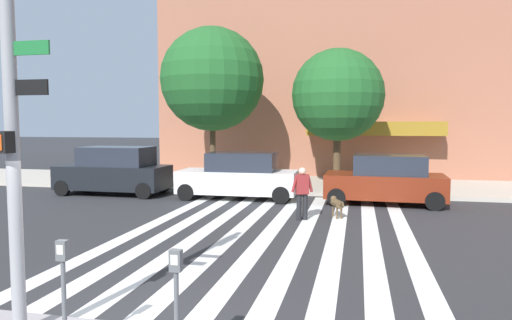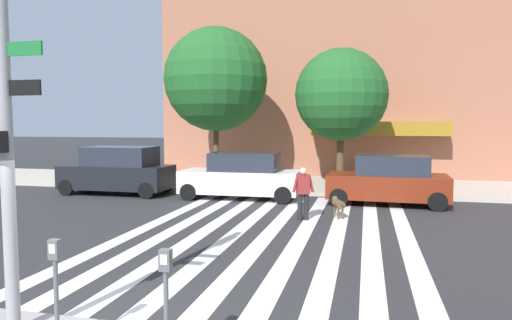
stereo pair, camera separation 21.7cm
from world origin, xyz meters
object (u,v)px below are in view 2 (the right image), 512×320
at_px(parking_meter_second_along, 166,289).
at_px(street_tree_nearest, 216,80).
at_px(pedestrian_dog_walker, 303,191).
at_px(parked_car_behind_first, 241,176).
at_px(traffic_light_pole, 1,82).
at_px(street_tree_middle, 341,95).
at_px(parked_car_third_in_line, 388,180).
at_px(dog_on_leash, 338,204).
at_px(parked_car_near_curb, 118,171).
at_px(parking_meter_curbside, 56,276).

distance_m(parking_meter_second_along, street_tree_nearest, 17.24).
distance_m(parking_meter_second_along, pedestrian_dog_walker, 9.13).
height_order(parking_meter_second_along, parked_car_behind_first, parked_car_behind_first).
relative_size(traffic_light_pole, parked_car_behind_first, 1.23).
bearing_deg(street_tree_middle, parked_car_third_in_line, -59.90).
bearing_deg(parked_car_behind_first, street_tree_middle, 42.35).
bearing_deg(dog_on_leash, parked_car_third_in_line, 59.78).
relative_size(traffic_light_pole, parked_car_third_in_line, 1.33).
height_order(street_tree_nearest, street_tree_middle, street_tree_nearest).
height_order(pedestrian_dog_walker, dog_on_leash, pedestrian_dog_walker).
relative_size(parking_meter_second_along, parked_car_behind_first, 0.29).
bearing_deg(parking_meter_second_along, street_tree_middle, 85.91).
bearing_deg(pedestrian_dog_walker, dog_on_leash, 32.14).
height_order(traffic_light_pole, street_tree_nearest, street_tree_nearest).
relative_size(parking_meter_second_along, parked_car_near_curb, 0.29).
bearing_deg(parked_car_behind_first, parking_meter_curbside, -85.59).
bearing_deg(traffic_light_pole, pedestrian_dog_walker, 72.83).
bearing_deg(parking_meter_curbside, street_tree_middle, 80.29).
relative_size(parking_meter_curbside, street_tree_nearest, 0.18).
xyz_separation_m(parked_car_near_curb, parked_car_third_in_line, (11.08, -0.00, -0.09)).
distance_m(street_tree_nearest, street_tree_middle, 5.94).
distance_m(parking_meter_curbside, parking_meter_second_along, 1.58).
relative_size(parked_car_near_curb, parked_car_behind_first, 0.98).
distance_m(traffic_light_pole, parked_car_third_in_line, 13.83).
relative_size(parking_meter_curbside, parking_meter_second_along, 1.00).
bearing_deg(street_tree_middle, pedestrian_dog_walker, -96.17).
xyz_separation_m(parking_meter_curbside, street_tree_middle, (2.72, 15.88, 3.23)).
xyz_separation_m(traffic_light_pole, dog_on_leash, (3.79, 9.58, -3.08)).
distance_m(parked_car_behind_first, street_tree_nearest, 5.86).
xyz_separation_m(parked_car_near_curb, parked_car_behind_first, (5.45, 0.00, -0.09)).
bearing_deg(parked_car_near_curb, parking_meter_curbside, -62.87).
height_order(parking_meter_curbside, parking_meter_second_along, same).
bearing_deg(parked_car_behind_first, pedestrian_dog_walker, -49.94).
bearing_deg(parked_car_behind_first, dog_on_leash, -35.68).
bearing_deg(parking_meter_curbside, street_tree_nearest, 101.21).
bearing_deg(street_tree_nearest, pedestrian_dog_walker, -53.52).
relative_size(traffic_light_pole, parking_meter_second_along, 4.26).
height_order(traffic_light_pole, street_tree_middle, street_tree_middle).
distance_m(parked_car_behind_first, parked_car_third_in_line, 5.63).
distance_m(pedestrian_dog_walker, dog_on_leash, 1.31).
xyz_separation_m(parked_car_third_in_line, dog_on_leash, (-1.66, -2.85, -0.46)).
xyz_separation_m(traffic_light_pole, pedestrian_dog_walker, (2.76, 8.94, -2.59)).
height_order(parked_car_third_in_line, street_tree_nearest, street_tree_nearest).
height_order(parked_car_near_curb, parked_car_behind_first, parked_car_near_curb).
bearing_deg(parked_car_near_curb, parking_meter_second_along, -57.65).
distance_m(parking_meter_second_along, dog_on_leash, 9.89).
bearing_deg(traffic_light_pole, street_tree_middle, 77.50).
relative_size(traffic_light_pole, street_tree_nearest, 0.78).
bearing_deg(parking_meter_curbside, parked_car_near_curb, 117.13).
bearing_deg(parked_car_behind_first, parked_car_third_in_line, -0.03).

